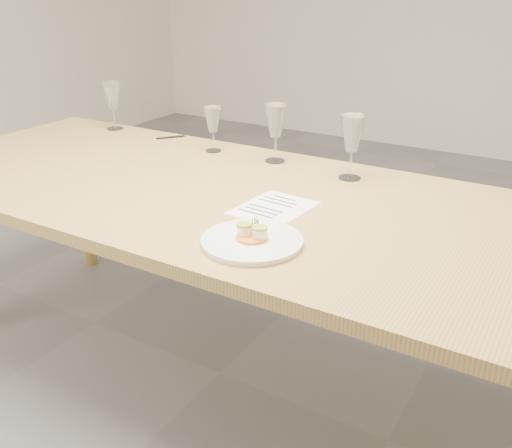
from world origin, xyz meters
The scene contains 9 objects.
ground centered at (0.00, 0.00, 0.00)m, with size 7.00×7.00×0.00m, color slate.
dining_table centered at (0.00, 0.00, 0.68)m, with size 2.40×1.00×0.75m.
dinner_plate centered at (0.33, -0.30, 0.76)m, with size 0.27×0.27×0.07m.
recipe_sheet centered at (0.25, -0.05, 0.75)m, with size 0.21×0.26×0.00m.
ballpoint_pen centered at (-0.53, 0.43, 0.75)m, with size 0.08×0.11×0.01m.
wine_glass_0 centered at (-0.85, 0.42, 0.90)m, with size 0.09×0.09×0.21m.
wine_glass_1 centered at (-0.25, 0.36, 0.87)m, with size 0.07×0.07×0.18m.
wine_glass_2 centered at (0.02, 0.37, 0.90)m, with size 0.09×0.09×0.21m.
wine_glass_3 centered at (0.34, 0.33, 0.90)m, with size 0.09×0.09×0.22m.
Camera 1 is at (1.03, -1.44, 1.39)m, focal length 40.00 mm.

